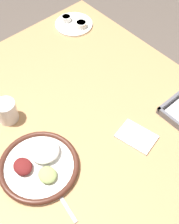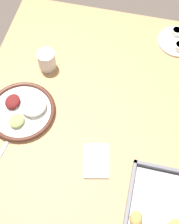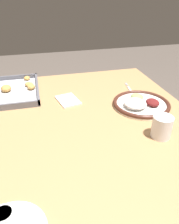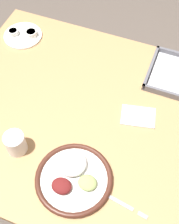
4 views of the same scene
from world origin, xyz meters
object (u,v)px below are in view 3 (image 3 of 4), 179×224
object	(u,v)px
baking_tray	(16,90)
drinking_cup	(162,127)
napkin	(68,100)
dinner_plate	(141,104)
fork	(130,90)

from	to	relation	value
baking_tray	drinking_cup	size ratio (longest dim) A/B	4.35
napkin	dinner_plate	bearing A→B (deg)	-112.67
baking_tray	drinking_cup	world-z (taller)	drinking_cup
fork	napkin	distance (m)	0.36
dinner_plate	baking_tray	size ratio (longest dim) A/B	0.72
fork	drinking_cup	bearing A→B (deg)	-178.94
baking_tray	napkin	xyz separation A→B (m)	(-0.17, -0.26, -0.01)
dinner_plate	fork	distance (m)	0.18
baking_tray	napkin	bearing A→B (deg)	-124.12
fork	drinking_cup	distance (m)	0.43
fork	napkin	world-z (taller)	napkin
fork	baking_tray	world-z (taller)	baking_tray
drinking_cup	napkin	distance (m)	0.49
fork	baking_tray	distance (m)	0.63
fork	drinking_cup	world-z (taller)	drinking_cup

